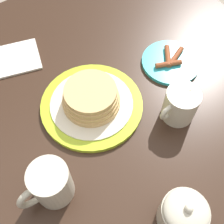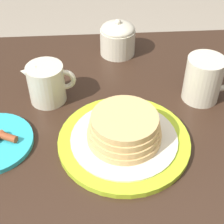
# 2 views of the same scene
# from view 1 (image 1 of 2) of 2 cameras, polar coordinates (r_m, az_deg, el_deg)

# --- Properties ---
(ground_plane) EXTENTS (8.00, 8.00, 0.00)m
(ground_plane) POSITION_cam_1_polar(r_m,az_deg,el_deg) (1.39, -3.94, -14.97)
(ground_plane) COLOR gray
(dining_table) EXTENTS (1.17, 0.93, 0.75)m
(dining_table) POSITION_cam_1_polar(r_m,az_deg,el_deg) (0.82, -6.49, -2.68)
(dining_table) COLOR #332116
(dining_table) RESTS_ON ground_plane
(pancake_plate) EXTENTS (0.25, 0.25, 0.07)m
(pancake_plate) POSITION_cam_1_polar(r_m,az_deg,el_deg) (0.68, -4.22, 2.27)
(pancake_plate) COLOR #AAC628
(pancake_plate) RESTS_ON dining_table
(side_plate_bacon) EXTENTS (0.16, 0.16, 0.02)m
(side_plate_bacon) POSITION_cam_1_polar(r_m,az_deg,el_deg) (0.79, 11.81, 9.98)
(side_plate_bacon) COLOR #2DADBC
(side_plate_bacon) RESTS_ON dining_table
(coffee_mug) EXTENTS (0.11, 0.08, 0.10)m
(coffee_mug) POSITION_cam_1_polar(r_m,az_deg,el_deg) (0.57, -12.46, -14.13)
(coffee_mug) COLOR beige
(coffee_mug) RESTS_ON dining_table
(creamer_pitcher) EXTENTS (0.12, 0.08, 0.09)m
(creamer_pitcher) POSITION_cam_1_polar(r_m,az_deg,el_deg) (0.67, 13.78, 1.58)
(creamer_pitcher) COLOR beige
(creamer_pitcher) RESTS_ON dining_table
(sugar_bowl) EXTENTS (0.09, 0.09, 0.09)m
(sugar_bowl) POSITION_cam_1_polar(r_m,az_deg,el_deg) (0.57, 14.30, -19.44)
(sugar_bowl) COLOR beige
(sugar_bowl) RESTS_ON dining_table
(napkin) EXTENTS (0.19, 0.16, 0.01)m
(napkin) POSITION_cam_1_polar(r_m,az_deg,el_deg) (0.83, -20.19, 9.88)
(napkin) COLOR silver
(napkin) RESTS_ON dining_table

